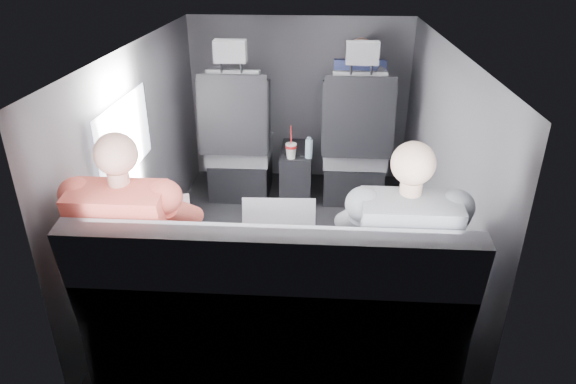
# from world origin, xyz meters

# --- Properties ---
(floor) EXTENTS (2.60, 2.60, 0.00)m
(floor) POSITION_xyz_m (0.00, 0.00, 0.00)
(floor) COLOR black
(floor) RESTS_ON ground
(ceiling) EXTENTS (2.60, 2.60, 0.00)m
(ceiling) POSITION_xyz_m (0.00, 0.00, 1.35)
(ceiling) COLOR #B2B2AD
(ceiling) RESTS_ON panel_back
(panel_left) EXTENTS (0.02, 2.60, 1.35)m
(panel_left) POSITION_xyz_m (-0.90, 0.00, 0.68)
(panel_left) COLOR #56565B
(panel_left) RESTS_ON floor
(panel_right) EXTENTS (0.02, 2.60, 1.35)m
(panel_right) POSITION_xyz_m (0.90, 0.00, 0.68)
(panel_right) COLOR #56565B
(panel_right) RESTS_ON floor
(panel_front) EXTENTS (1.80, 0.02, 1.35)m
(panel_front) POSITION_xyz_m (0.00, 1.30, 0.68)
(panel_front) COLOR #56565B
(panel_front) RESTS_ON floor
(panel_back) EXTENTS (1.80, 0.02, 1.35)m
(panel_back) POSITION_xyz_m (0.00, -1.30, 0.68)
(panel_back) COLOR #56565B
(panel_back) RESTS_ON floor
(side_window) EXTENTS (0.02, 0.75, 0.42)m
(side_window) POSITION_xyz_m (-0.88, -0.30, 0.90)
(side_window) COLOR white
(side_window) RESTS_ON panel_left
(seatbelt) EXTENTS (0.35, 0.11, 0.59)m
(seatbelt) POSITION_xyz_m (0.45, 0.67, 0.80)
(seatbelt) COLOR black
(seatbelt) RESTS_ON front_seat_right
(front_seat_left) EXTENTS (0.52, 0.58, 1.26)m
(front_seat_left) POSITION_xyz_m (-0.45, 0.84, 0.40)
(front_seat_left) COLOR black
(front_seat_left) RESTS_ON floor
(front_seat_right) EXTENTS (0.52, 0.58, 1.26)m
(front_seat_right) POSITION_xyz_m (0.45, 0.84, 0.40)
(front_seat_right) COLOR black
(front_seat_right) RESTS_ON floor
(center_console) EXTENTS (0.24, 0.48, 0.41)m
(center_console) POSITION_xyz_m (0.00, 0.88, 0.20)
(center_console) COLOR black
(center_console) RESTS_ON floor
(rear_bench) EXTENTS (1.60, 0.57, 0.92)m
(rear_bench) POSITION_xyz_m (0.00, -1.06, 0.31)
(rear_bench) COLOR slate
(rear_bench) RESTS_ON floor
(soda_cup) EXTENTS (0.08, 0.08, 0.25)m
(soda_cup) POSITION_xyz_m (-0.03, 0.69, 0.46)
(soda_cup) COLOR white
(soda_cup) RESTS_ON center_console
(water_bottle) EXTENTS (0.06, 0.06, 0.16)m
(water_bottle) POSITION_xyz_m (0.10, 0.71, 0.47)
(water_bottle) COLOR #ABC8E7
(water_bottle) RESTS_ON center_console
(laptop_white) EXTENTS (0.34, 0.35, 0.22)m
(laptop_white) POSITION_xyz_m (-0.56, -0.75, 0.63)
(laptop_white) COLOR silver
(laptop_white) RESTS_ON passenger_rear_left
(laptop_silver) EXTENTS (0.34, 0.31, 0.24)m
(laptop_silver) POSITION_xyz_m (0.00, -0.75, 0.63)
(laptop_silver) COLOR silver
(laptop_silver) RESTS_ON rear_bench
(laptop_black) EXTENTS (0.38, 0.39, 0.23)m
(laptop_black) POSITION_xyz_m (0.59, -0.82, 0.63)
(laptop_black) COLOR black
(laptop_black) RESTS_ON passenger_rear_right
(passenger_rear_left) EXTENTS (0.49, 0.61, 1.20)m
(passenger_rear_left) POSITION_xyz_m (-0.61, -0.97, 0.62)
(passenger_rear_left) COLOR #2E2D32
(passenger_rear_left) RESTS_ON rear_bench
(passenger_rear_right) EXTENTS (0.48, 0.60, 1.19)m
(passenger_rear_right) POSITION_xyz_m (0.53, -0.97, 0.62)
(passenger_rear_right) COLOR navy
(passenger_rear_right) RESTS_ON rear_bench
(passenger_front_right) EXTENTS (0.39, 0.39, 0.79)m
(passenger_front_right) POSITION_xyz_m (0.47, 1.10, 0.75)
(passenger_front_right) COLOR navy
(passenger_front_right) RESTS_ON front_seat_right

